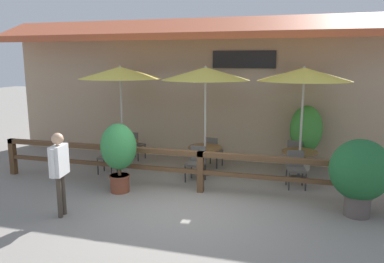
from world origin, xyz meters
name	(u,v)px	position (x,y,z in m)	size (l,w,h in m)	color
ground_plane	(187,209)	(0.00, 0.00, 0.00)	(60.00, 60.00, 0.00)	gray
building_facade	(227,88)	(0.00, 4.10, 2.16)	(14.28, 1.49, 4.23)	tan
patio_railing	(201,163)	(0.00, 1.05, 0.70)	(10.40, 0.14, 0.95)	brown
patio_umbrella_near	(120,73)	(-2.68, 2.56, 2.64)	(2.27, 2.27, 2.84)	#B7B2A8
dining_table_near	(123,146)	(-2.68, 2.56, 0.58)	(0.88, 0.88, 0.73)	brown
chair_near_streetside	(108,155)	(-2.76, 1.84, 0.49)	(0.45, 0.45, 0.87)	#514C47
chair_near_wallside	(135,144)	(-2.63, 3.28, 0.49)	(0.49, 0.49, 0.87)	#514C47
patio_umbrella_middle	(206,74)	(-0.25, 2.49, 2.64)	(2.27, 2.27, 2.84)	#B7B2A8
dining_table_middle	(205,152)	(-0.25, 2.49, 0.58)	(0.88, 0.88, 0.73)	brown
chair_middle_streetside	(196,162)	(-0.31, 1.83, 0.49)	(0.47, 0.47, 0.87)	#514C47
chair_middle_wallside	(213,150)	(-0.20, 3.15, 0.49)	(0.50, 0.50, 0.87)	#514C47
patio_umbrella_far	(304,75)	(2.16, 2.68, 2.64)	(2.27, 2.27, 2.84)	#B7B2A8
dining_table_far	(300,157)	(2.16, 2.68, 0.58)	(0.88, 0.88, 0.73)	brown
chair_far_streetside	(296,167)	(2.09, 2.00, 0.49)	(0.49, 0.49, 0.87)	#514C47
chair_far_wallside	(296,154)	(2.07, 3.36, 0.49)	(0.51, 0.51, 0.87)	#514C47
potted_plant_broad_leaf	(119,151)	(-1.79, 0.57, 0.96)	(0.82, 0.74, 1.59)	brown
potted_plant_tall_tropical	(360,172)	(3.26, 0.59, 0.87)	(1.14, 1.02, 1.52)	#564C47
potted_plant_corner_fern	(306,131)	(2.30, 3.55, 1.10)	(0.86, 0.77, 1.79)	#B7AD99
pedestrian	(59,163)	(-2.24, -0.98, 1.05)	(0.27, 0.57, 1.64)	#42382D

